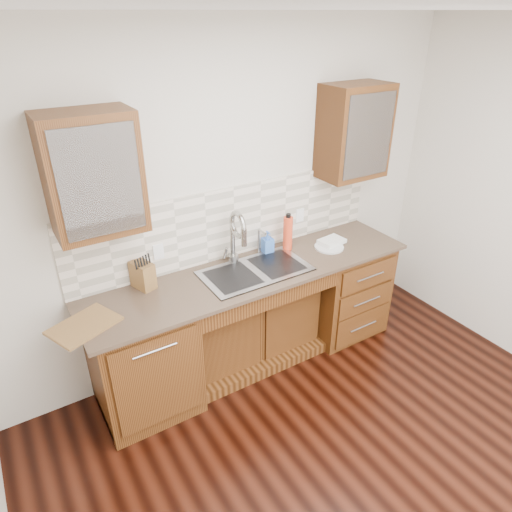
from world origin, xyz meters
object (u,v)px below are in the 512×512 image
water_bottle (288,233)px  soap_bottle (267,242)px  plate (329,247)px  cutting_board (84,326)px  knife_block (143,275)px

water_bottle → soap_bottle: bearing=167.3°
plate → cutting_board: size_ratio=0.61×
water_bottle → plate: water_bottle is taller
water_bottle → cutting_board: water_bottle is taller
soap_bottle → water_bottle: size_ratio=0.65×
soap_bottle → cutting_board: 1.58m
soap_bottle → cutting_board: (-1.56, -0.24, -0.09)m
plate → soap_bottle: bearing=157.2°
soap_bottle → plate: bearing=-18.6°
plate → cutting_board: bearing=-179.0°
water_bottle → knife_block: size_ratio=1.47×
plate → cutting_board: 2.05m
water_bottle → knife_block: (-1.24, 0.06, -0.05)m
plate → cutting_board: cutting_board is taller
water_bottle → cutting_board: (-1.73, -0.20, -0.14)m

